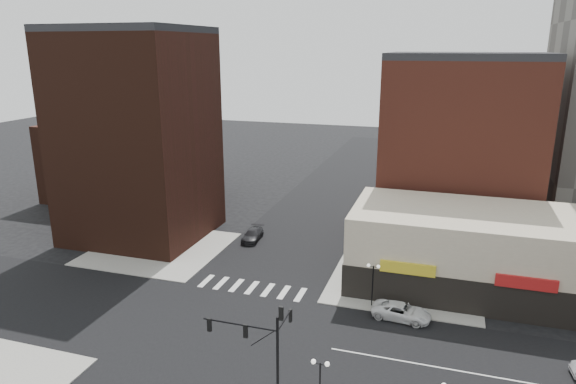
% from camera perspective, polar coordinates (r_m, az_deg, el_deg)
% --- Properties ---
extents(ground, '(240.00, 240.00, 0.00)m').
position_cam_1_polar(ground, '(46.17, -7.75, -14.85)').
color(ground, black).
rests_on(ground, ground).
extents(road_ew, '(200.00, 14.00, 0.02)m').
position_cam_1_polar(road_ew, '(46.17, -7.75, -14.84)').
color(road_ew, black).
rests_on(road_ew, ground).
extents(road_ns, '(14.00, 200.00, 0.02)m').
position_cam_1_polar(road_ns, '(46.17, -7.75, -14.83)').
color(road_ns, black).
rests_on(road_ns, ground).
extents(sidewalk_nw, '(15.00, 15.00, 0.12)m').
position_cam_1_polar(sidewalk_nw, '(63.98, -14.07, -6.10)').
color(sidewalk_nw, gray).
rests_on(sidewalk_nw, ground).
extents(sidewalk_ne, '(15.00, 15.00, 0.12)m').
position_cam_1_polar(sidewalk_ne, '(55.44, 12.87, -9.54)').
color(sidewalk_ne, gray).
rests_on(sidewalk_ne, ground).
extents(building_nw, '(16.00, 15.00, 25.00)m').
position_cam_1_polar(building_nw, '(66.27, -16.34, 5.70)').
color(building_nw, '#341910').
rests_on(building_nw, ground).
extents(building_nw_low, '(20.00, 18.00, 12.00)m').
position_cam_1_polar(building_nw_low, '(87.27, -17.56, 3.58)').
color(building_nw_low, '#341910').
rests_on(building_nw_low, ground).
extents(building_ne_midrise, '(18.00, 15.00, 22.00)m').
position_cam_1_polar(building_ne_midrise, '(66.35, 18.50, 4.21)').
color(building_ne_midrise, brown).
rests_on(building_ne_midrise, ground).
extents(building_ne_row, '(24.20, 12.20, 8.00)m').
position_cam_1_polar(building_ne_row, '(54.63, 19.97, -6.81)').
color(building_ne_row, beige).
rests_on(building_ne_row, ground).
extents(traffic_signal, '(5.59, 3.09, 7.77)m').
position_cam_1_polar(traffic_signal, '(34.99, -2.53, -16.09)').
color(traffic_signal, black).
rests_on(traffic_signal, ground).
extents(street_lamp_se_a, '(1.22, 0.32, 4.16)m').
position_cam_1_polar(street_lamp_se_a, '(34.87, 3.59, -19.54)').
color(street_lamp_se_a, black).
rests_on(street_lamp_se_a, sidewalk_se).
extents(street_lamp_ne, '(1.22, 0.32, 4.16)m').
position_cam_1_polar(street_lamp_ne, '(48.42, 9.43, -8.99)').
color(street_lamp_ne, black).
rests_on(street_lamp_ne, sidewalk_ne).
extents(white_suv, '(5.40, 2.91, 1.44)m').
position_cam_1_polar(white_suv, '(47.98, 12.50, -12.85)').
color(white_suv, white).
rests_on(white_suv, ground).
extents(dark_sedan_north, '(2.30, 4.90, 1.38)m').
position_cam_1_polar(dark_sedan_north, '(64.70, -3.96, -4.78)').
color(dark_sedan_north, black).
rests_on(dark_sedan_north, ground).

